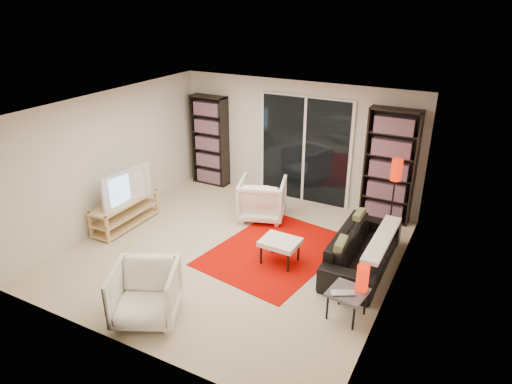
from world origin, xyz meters
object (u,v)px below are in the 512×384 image
at_px(armchair_front, 146,293).
at_px(side_table, 347,294).
at_px(tv_stand, 125,212).
at_px(bookshelf_left, 210,141).
at_px(ottoman, 280,243).
at_px(bookshelf_right, 390,167).
at_px(armchair_back, 262,199).
at_px(sofa, 363,250).
at_px(floor_lamp, 396,178).

relative_size(armchair_front, side_table, 1.61).
relative_size(tv_stand, armchair_front, 1.66).
relative_size(bookshelf_left, side_table, 3.80).
height_order(tv_stand, ottoman, tv_stand).
distance_m(bookshelf_right, side_table, 3.17).
xyz_separation_m(armchair_back, ottoman, (0.96, -1.28, -0.04)).
xyz_separation_m(tv_stand, armchair_front, (2.04, -1.84, 0.11)).
relative_size(armchair_front, ottoman, 1.39).
bearing_deg(armchair_back, ottoman, 109.03).
xyz_separation_m(tv_stand, sofa, (4.18, 0.67, 0.03)).
height_order(bookshelf_left, armchair_front, bookshelf_left).
bearing_deg(bookshelf_right, armchair_back, -153.83).
xyz_separation_m(armchair_front, ottoman, (0.97, 2.02, -0.03)).
relative_size(bookshelf_left, ottoman, 3.28).
distance_m(bookshelf_left, floor_lamp, 4.09).
bearing_deg(armchair_front, bookshelf_right, 38.28).
xyz_separation_m(tv_stand, floor_lamp, (4.31, 1.97, 0.79)).
bearing_deg(bookshelf_left, bookshelf_right, -0.00).
bearing_deg(bookshelf_left, armchair_front, -67.38).
relative_size(tv_stand, sofa, 0.69).
bearing_deg(ottoman, bookshelf_right, 64.52).
distance_m(armchair_front, floor_lamp, 4.48).
bearing_deg(sofa, tv_stand, 98.72).
relative_size(armchair_back, floor_lamp, 0.62).
bearing_deg(armchair_front, tv_stand, 111.80).
distance_m(armchair_back, armchair_front, 3.29).
relative_size(bookshelf_left, sofa, 0.98).
height_order(sofa, floor_lamp, floor_lamp).
bearing_deg(floor_lamp, armchair_back, -167.23).
height_order(bookshelf_right, tv_stand, bookshelf_right).
distance_m(ottoman, floor_lamp, 2.32).
xyz_separation_m(bookshelf_right, side_table, (0.23, -3.08, -0.70)).
bearing_deg(sofa, bookshelf_right, 2.23).
bearing_deg(bookshelf_right, floor_lamp, -67.31).
height_order(bookshelf_right, floor_lamp, bookshelf_right).
distance_m(bookshelf_left, ottoman, 3.64).
distance_m(bookshelf_right, armchair_front, 4.82).
bearing_deg(armchair_back, tv_stand, 17.44).
bearing_deg(armchair_front, armchair_back, 63.79).
xyz_separation_m(sofa, armchair_front, (-2.14, -2.51, 0.09)).
height_order(tv_stand, armchair_front, armchair_front).
relative_size(tv_stand, ottoman, 2.30).
bearing_deg(ottoman, armchair_front, -115.60).
relative_size(bookshelf_left, armchair_front, 2.36).
bearing_deg(tv_stand, ottoman, 3.32).
bearing_deg(ottoman, floor_lamp, 54.07).
bearing_deg(sofa, bookshelf_left, 65.09).
bearing_deg(armchair_back, side_table, 119.87).
relative_size(tv_stand, floor_lamp, 1.00).
relative_size(armchair_back, side_table, 1.66).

